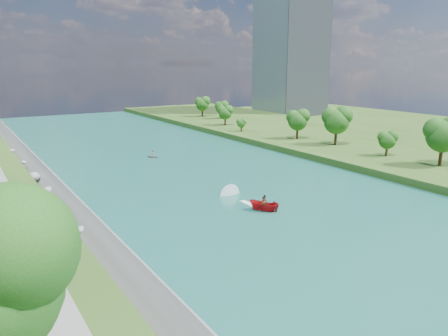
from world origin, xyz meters
TOP-DOWN VIEW (x-y plane):
  - ground at (0.00, 0.00)m, footprint 260.00×260.00m
  - river_water at (0.00, 20.00)m, footprint 55.00×240.00m
  - berm_east at (49.50, 20.00)m, footprint 44.00×240.00m
  - riprap_bank at (-25.85, 19.31)m, footprint 4.67×236.00m
  - office_tower at (82.50, 95.00)m, footprint 22.00×22.00m
  - trees_east at (40.08, 18.43)m, footprint 14.33×140.12m
  - motorboat at (-1.02, 2.83)m, footprint 3.84×18.98m
  - raft at (-0.08, 43.16)m, footprint 2.94×3.18m

SIDE VIEW (x-z plane):
  - ground at x=0.00m, z-range 0.00..0.00m
  - river_water at x=0.00m, z-range 0.00..0.10m
  - raft at x=-0.08m, z-range -0.36..1.28m
  - berm_east at x=49.50m, z-range 0.00..1.50m
  - motorboat at x=-1.02m, z-range -0.28..1.94m
  - riprap_bank at x=-25.85m, z-range -0.22..3.83m
  - trees_east at x=40.08m, z-range 0.83..11.73m
  - office_tower at x=82.50m, z-range 0.00..60.00m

